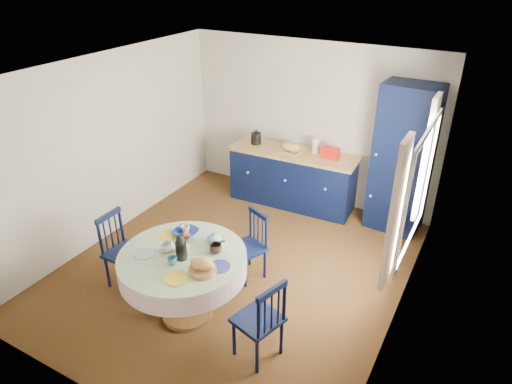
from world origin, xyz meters
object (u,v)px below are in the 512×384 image
(mug_b, at_px, (172,261))
(cobalt_bowl, at_px, (186,233))
(mug_c, at_px, (216,248))
(chair_right, at_px, (261,320))
(kitchen_counter, at_px, (292,177))
(mug_a, at_px, (166,248))
(chair_left, at_px, (122,250))
(dining_table, at_px, (184,265))
(chair_far, at_px, (250,245))
(pantry_cabinet, at_px, (402,160))
(mug_d, at_px, (186,229))

(mug_b, height_order, cobalt_bowl, mug_b)
(mug_c, bearing_deg, chair_right, -24.59)
(kitchen_counter, distance_m, mug_a, 2.96)
(chair_left, bearing_deg, mug_b, -105.50)
(kitchen_counter, xyz_separation_m, dining_table, (0.08, -2.90, 0.23))
(chair_far, bearing_deg, kitchen_counter, 123.46)
(chair_left, distance_m, mug_b, 1.13)
(kitchen_counter, xyz_separation_m, cobalt_bowl, (-0.12, -2.58, 0.39))
(mug_b, bearing_deg, cobalt_bowl, 112.84)
(pantry_cabinet, height_order, chair_far, pantry_cabinet)
(pantry_cabinet, xyz_separation_m, cobalt_bowl, (-1.72, -2.68, -0.21))
(chair_far, relative_size, cobalt_bowl, 3.22)
(chair_left, height_order, mug_d, chair_left)
(chair_left, distance_m, mug_a, 0.92)
(dining_table, bearing_deg, mug_b, -86.51)
(chair_left, bearing_deg, mug_d, -71.92)
(kitchen_counter, height_order, cobalt_bowl, kitchen_counter)
(dining_table, xyz_separation_m, cobalt_bowl, (-0.20, 0.31, 0.16))
(chair_right, height_order, mug_b, chair_right)
(mug_a, xyz_separation_m, cobalt_bowl, (-0.01, 0.35, -0.02))
(kitchen_counter, relative_size, mug_a, 14.93)
(dining_table, height_order, mug_a, dining_table)
(pantry_cabinet, distance_m, mug_c, 3.06)
(mug_a, bearing_deg, mug_b, -36.82)
(chair_right, distance_m, mug_d, 1.36)
(chair_right, bearing_deg, chair_left, -80.01)
(kitchen_counter, bearing_deg, chair_right, -73.06)
(chair_far, bearing_deg, chair_right, -31.89)
(kitchen_counter, relative_size, dining_table, 1.50)
(pantry_cabinet, xyz_separation_m, chair_right, (-0.53, -3.12, -0.58))
(chair_far, height_order, mug_b, mug_b)
(pantry_cabinet, bearing_deg, dining_table, -112.31)
(kitchen_counter, height_order, chair_right, kitchen_counter)
(pantry_cabinet, xyz_separation_m, dining_table, (-1.52, -3.00, -0.37))
(pantry_cabinet, bearing_deg, mug_c, -109.43)
(kitchen_counter, bearing_deg, pantry_cabinet, 1.04)
(pantry_cabinet, distance_m, chair_right, 3.22)
(chair_left, relative_size, mug_a, 6.92)
(dining_table, relative_size, mug_a, 9.96)
(chair_right, xyz_separation_m, cobalt_bowl, (-1.19, 0.44, 0.37))
(kitchen_counter, relative_size, pantry_cabinet, 0.95)
(mug_a, xyz_separation_m, mug_b, (0.20, -0.15, -0.01))
(dining_table, relative_size, chair_right, 1.43)
(pantry_cabinet, xyz_separation_m, mug_b, (-1.51, -3.18, -0.20))
(pantry_cabinet, bearing_deg, kitchen_counter, -171.87)
(kitchen_counter, bearing_deg, chair_left, -110.90)
(kitchen_counter, relative_size, mug_d, 20.36)
(mug_b, bearing_deg, chair_right, 3.56)
(dining_table, height_order, chair_left, dining_table)
(chair_right, xyz_separation_m, mug_d, (-1.21, 0.48, 0.38))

